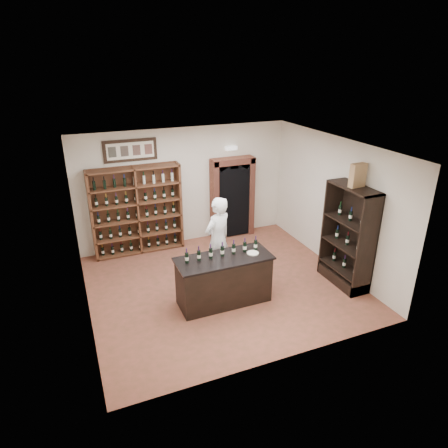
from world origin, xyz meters
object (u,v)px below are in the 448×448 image
at_px(wine_shelf, 137,210).
at_px(tasting_counter, 224,280).
at_px(wine_crate, 358,175).
at_px(counter_bottle_0, 187,258).
at_px(shopkeeper, 218,240).
at_px(side_cabinet, 347,251).

bearing_deg(wine_shelf, tasting_counter, -69.44).
relative_size(tasting_counter, wine_crate, 3.98).
distance_m(counter_bottle_0, shopkeeper, 1.22).
xyz_separation_m(side_cabinet, wine_crate, (-0.03, -0.03, 1.68)).
height_order(wine_shelf, counter_bottle_0, wine_shelf).
xyz_separation_m(counter_bottle_0, shopkeeper, (0.93, 0.78, -0.15)).
xyz_separation_m(wine_shelf, tasting_counter, (1.10, -2.93, -0.61)).
distance_m(side_cabinet, wine_crate, 1.68).
bearing_deg(wine_crate, wine_shelf, 134.28).
distance_m(tasting_counter, counter_bottle_0, 0.95).
xyz_separation_m(tasting_counter, shopkeeper, (0.21, 0.86, 0.47)).
xyz_separation_m(shopkeeper, wine_crate, (2.49, -1.19, 1.47)).
height_order(tasting_counter, side_cabinet, side_cabinet).
bearing_deg(shopkeeper, wine_shelf, -82.11).
bearing_deg(wine_shelf, shopkeeper, -57.67).
height_order(wine_shelf, wine_crate, wine_crate).
bearing_deg(side_cabinet, wine_crate, -126.56).
distance_m(counter_bottle_0, side_cabinet, 3.48).
distance_m(wine_shelf, counter_bottle_0, 2.88).
relative_size(shopkeeper, wine_crate, 4.07).
distance_m(counter_bottle_0, wine_crate, 3.69).
height_order(side_cabinet, wine_crate, wine_crate).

